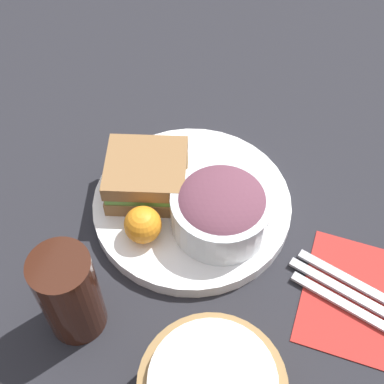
{
  "coord_description": "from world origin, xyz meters",
  "views": [
    {
      "loc": [
        -0.15,
        0.43,
        0.64
      ],
      "look_at": [
        0.0,
        0.0,
        0.04
      ],
      "focal_mm": 50.0,
      "sensor_mm": 36.0,
      "label": 1
    }
  ],
  "objects_px": {
    "plate": "(192,205)",
    "fork": "(355,283)",
    "salad_bowl": "(221,208)",
    "knife": "(350,294)",
    "drink_glass": "(69,294)",
    "sandwich": "(146,176)",
    "dressing_cup": "(233,171)",
    "spoon": "(344,304)"
  },
  "relations": [
    {
      "from": "plate",
      "to": "salad_bowl",
      "type": "height_order",
      "value": "salad_bowl"
    },
    {
      "from": "dressing_cup",
      "to": "salad_bowl",
      "type": "bearing_deg",
      "value": 94.61
    },
    {
      "from": "spoon",
      "to": "dressing_cup",
      "type": "bearing_deg",
      "value": 158.93
    },
    {
      "from": "dressing_cup",
      "to": "spoon",
      "type": "distance_m",
      "value": 0.24
    },
    {
      "from": "sandwich",
      "to": "plate",
      "type": "bearing_deg",
      "value": -178.63
    },
    {
      "from": "drink_glass",
      "to": "knife",
      "type": "relative_size",
      "value": 0.81
    },
    {
      "from": "dressing_cup",
      "to": "fork",
      "type": "height_order",
      "value": "dressing_cup"
    },
    {
      "from": "salad_bowl",
      "to": "dressing_cup",
      "type": "bearing_deg",
      "value": -85.39
    },
    {
      "from": "plate",
      "to": "fork",
      "type": "bearing_deg",
      "value": 169.02
    },
    {
      "from": "salad_bowl",
      "to": "sandwich",
      "type": "bearing_deg",
      "value": -11.07
    },
    {
      "from": "salad_bowl",
      "to": "spoon",
      "type": "xyz_separation_m",
      "value": [
        -0.19,
        0.06,
        -0.05
      ]
    },
    {
      "from": "sandwich",
      "to": "knife",
      "type": "xyz_separation_m",
      "value": [
        -0.31,
        0.06,
        -0.04
      ]
    },
    {
      "from": "sandwich",
      "to": "salad_bowl",
      "type": "xyz_separation_m",
      "value": [
        -0.12,
        0.02,
        0.01
      ]
    },
    {
      "from": "knife",
      "to": "dressing_cup",
      "type": "bearing_deg",
      "value": 163.07
    },
    {
      "from": "dressing_cup",
      "to": "spoon",
      "type": "xyz_separation_m",
      "value": [
        -0.19,
        0.14,
        -0.03
      ]
    },
    {
      "from": "plate",
      "to": "dressing_cup",
      "type": "xyz_separation_m",
      "value": [
        -0.04,
        -0.06,
        0.03
      ]
    },
    {
      "from": "plate",
      "to": "salad_bowl",
      "type": "bearing_deg",
      "value": 153.78
    },
    {
      "from": "sandwich",
      "to": "fork",
      "type": "relative_size",
      "value": 0.84
    },
    {
      "from": "dressing_cup",
      "to": "plate",
      "type": "bearing_deg",
      "value": 53.22
    },
    {
      "from": "salad_bowl",
      "to": "drink_glass",
      "type": "height_order",
      "value": "drink_glass"
    },
    {
      "from": "plate",
      "to": "spoon",
      "type": "distance_m",
      "value": 0.25
    },
    {
      "from": "fork",
      "to": "knife",
      "type": "height_order",
      "value": "same"
    },
    {
      "from": "fork",
      "to": "knife",
      "type": "bearing_deg",
      "value": -90.0
    },
    {
      "from": "salad_bowl",
      "to": "drink_glass",
      "type": "relative_size",
      "value": 0.98
    },
    {
      "from": "sandwich",
      "to": "fork",
      "type": "xyz_separation_m",
      "value": [
        -0.31,
        0.05,
        -0.04
      ]
    },
    {
      "from": "plate",
      "to": "knife",
      "type": "bearing_deg",
      "value": 164.89
    },
    {
      "from": "sandwich",
      "to": "dressing_cup",
      "type": "relative_size",
      "value": 2.61
    },
    {
      "from": "salad_bowl",
      "to": "spoon",
      "type": "height_order",
      "value": "salad_bowl"
    },
    {
      "from": "dressing_cup",
      "to": "spoon",
      "type": "height_order",
      "value": "dressing_cup"
    },
    {
      "from": "plate",
      "to": "spoon",
      "type": "relative_size",
      "value": 1.94
    },
    {
      "from": "salad_bowl",
      "to": "drink_glass",
      "type": "xyz_separation_m",
      "value": [
        0.13,
        0.19,
        0.01
      ]
    },
    {
      "from": "sandwich",
      "to": "spoon",
      "type": "distance_m",
      "value": 0.32
    },
    {
      "from": "drink_glass",
      "to": "fork",
      "type": "distance_m",
      "value": 0.37
    },
    {
      "from": "dressing_cup",
      "to": "sandwich",
      "type": "bearing_deg",
      "value": 28.23
    },
    {
      "from": "salad_bowl",
      "to": "drink_glass",
      "type": "bearing_deg",
      "value": 54.82
    },
    {
      "from": "drink_glass",
      "to": "fork",
      "type": "relative_size",
      "value": 0.85
    },
    {
      "from": "knife",
      "to": "spoon",
      "type": "relative_size",
      "value": 1.17
    },
    {
      "from": "drink_glass",
      "to": "fork",
      "type": "bearing_deg",
      "value": -153.5
    },
    {
      "from": "fork",
      "to": "knife",
      "type": "distance_m",
      "value": 0.02
    },
    {
      "from": "fork",
      "to": "salad_bowl",
      "type": "bearing_deg",
      "value": -171.57
    },
    {
      "from": "plate",
      "to": "sandwich",
      "type": "bearing_deg",
      "value": 1.37
    },
    {
      "from": "plate",
      "to": "sandwich",
      "type": "height_order",
      "value": "sandwich"
    }
  ]
}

